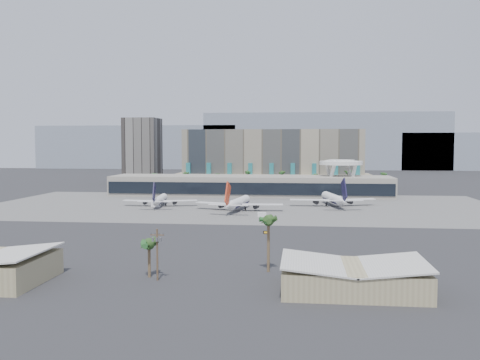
# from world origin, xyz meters

# --- Properties ---
(ground) EXTENTS (900.00, 900.00, 0.00)m
(ground) POSITION_xyz_m (0.00, 0.00, 0.00)
(ground) COLOR #232326
(ground) RESTS_ON ground
(apron_pad) EXTENTS (260.00, 130.00, 0.06)m
(apron_pad) POSITION_xyz_m (0.00, 55.00, 0.03)
(apron_pad) COLOR #5B5B59
(apron_pad) RESTS_ON ground
(mountain_ridge) EXTENTS (680.00, 60.00, 70.00)m
(mountain_ridge) POSITION_xyz_m (27.88, 470.00, 29.89)
(mountain_ridge) COLOR gray
(mountain_ridge) RESTS_ON ground
(hotel) EXTENTS (140.00, 30.00, 42.00)m
(hotel) POSITION_xyz_m (10.00, 174.41, 16.81)
(hotel) COLOR gray
(hotel) RESTS_ON ground
(office_tower) EXTENTS (30.00, 30.00, 52.00)m
(office_tower) POSITION_xyz_m (-95.00, 200.00, 22.94)
(office_tower) COLOR black
(office_tower) RESTS_ON ground
(terminal) EXTENTS (170.00, 32.50, 14.50)m
(terminal) POSITION_xyz_m (0.00, 109.84, 6.52)
(terminal) COLOR #A09A8D
(terminal) RESTS_ON ground
(saucer_structure) EXTENTS (26.00, 26.00, 21.89)m
(saucer_structure) POSITION_xyz_m (55.00, 116.00, 18.45)
(saucer_structure) COLOR white
(saucer_structure) RESTS_ON ground
(palm_row) EXTENTS (157.80, 2.80, 13.10)m
(palm_row) POSITION_xyz_m (7.00, 145.00, 10.50)
(palm_row) COLOR brown
(palm_row) RESTS_ON ground
(hangar_right) EXTENTS (30.55, 20.60, 6.89)m
(hangar_right) POSITION_xyz_m (42.00, -100.00, 2.95)
(hangar_right) COLOR #9C8E68
(hangar_right) RESTS_ON ground
(utility_pole) EXTENTS (3.20, 0.85, 12.00)m
(utility_pole) POSITION_xyz_m (-2.00, -96.09, 7.14)
(utility_pole) COLOR #4C3826
(utility_pole) RESTS_ON ground
(airliner_left) EXTENTS (37.73, 39.01, 13.48)m
(airliner_left) POSITION_xyz_m (-40.16, 47.65, 3.40)
(airliner_left) COLOR white
(airliner_left) RESTS_ON ground
(airliner_centre) EXTENTS (42.50, 44.00, 15.22)m
(airliner_centre) POSITION_xyz_m (1.28, 34.73, 3.84)
(airliner_centre) COLOR white
(airliner_centre) RESTS_ON ground
(airliner_right) EXTENTS (43.55, 45.25, 15.76)m
(airliner_right) POSITION_xyz_m (47.28, 58.02, 3.98)
(airliner_right) COLOR white
(airliner_right) RESTS_ON ground
(service_vehicle_a) EXTENTS (4.66, 2.39, 2.24)m
(service_vehicle_a) POSITION_xyz_m (-41.48, 45.52, 1.12)
(service_vehicle_a) COLOR white
(service_vehicle_a) RESTS_ON ground
(service_vehicle_b) EXTENTS (3.92, 2.44, 1.93)m
(service_vehicle_b) POSITION_xyz_m (14.05, 14.81, 0.97)
(service_vehicle_b) COLOR silver
(service_vehicle_b) RESTS_ON ground
(taxiway_sign) EXTENTS (2.23, 0.90, 1.01)m
(taxiway_sign) POSITION_xyz_m (18.80, -29.08, 0.50)
(taxiway_sign) COLOR black
(taxiway_sign) RESTS_ON ground
(near_palm_a) EXTENTS (6.00, 6.00, 9.36)m
(near_palm_a) POSITION_xyz_m (-4.71, -93.28, 6.57)
(near_palm_a) COLOR brown
(near_palm_a) RESTS_ON ground
(near_palm_b) EXTENTS (6.00, 6.00, 14.18)m
(near_palm_b) POSITION_xyz_m (22.93, -84.71, 11.29)
(near_palm_b) COLOR brown
(near_palm_b) RESTS_ON ground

